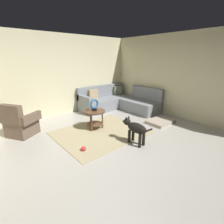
{
  "coord_description": "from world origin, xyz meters",
  "views": [
    {
      "loc": [
        -2.35,
        -2.7,
        1.95
      ],
      "look_at": [
        0.45,
        0.6,
        0.55
      ],
      "focal_mm": 27.25,
      "sensor_mm": 36.0,
      "label": 1
    }
  ],
  "objects_px": {
    "side_table": "(95,115)",
    "dog": "(135,129)",
    "dog_bed_mat": "(160,122)",
    "dog_toy_ball": "(84,149)",
    "torus_sculpture": "(94,105)",
    "sectional_couch": "(118,102)",
    "armchair": "(20,124)"
  },
  "relations": [
    {
      "from": "dog",
      "to": "dog_toy_ball",
      "type": "bearing_deg",
      "value": 153.4
    },
    {
      "from": "sectional_couch",
      "to": "side_table",
      "type": "distance_m",
      "value": 2.06
    },
    {
      "from": "side_table",
      "to": "dog_toy_ball",
      "type": "height_order",
      "value": "side_table"
    },
    {
      "from": "side_table",
      "to": "torus_sculpture",
      "type": "xyz_separation_m",
      "value": [
        -0.0,
        -0.0,
        0.29
      ]
    },
    {
      "from": "armchair",
      "to": "dog_toy_ball",
      "type": "height_order",
      "value": "armchair"
    },
    {
      "from": "torus_sculpture",
      "to": "dog_bed_mat",
      "type": "bearing_deg",
      "value": -28.06
    },
    {
      "from": "sectional_couch",
      "to": "side_table",
      "type": "height_order",
      "value": "sectional_couch"
    },
    {
      "from": "dog_bed_mat",
      "to": "dog",
      "type": "relative_size",
      "value": 0.94
    },
    {
      "from": "side_table",
      "to": "dog",
      "type": "xyz_separation_m",
      "value": [
        0.22,
        -1.33,
        -0.04
      ]
    },
    {
      "from": "torus_sculpture",
      "to": "dog",
      "type": "height_order",
      "value": "torus_sculpture"
    },
    {
      "from": "torus_sculpture",
      "to": "dog",
      "type": "distance_m",
      "value": 1.39
    },
    {
      "from": "dog",
      "to": "armchair",
      "type": "bearing_deg",
      "value": 128.11
    },
    {
      "from": "dog_bed_mat",
      "to": "dog_toy_ball",
      "type": "xyz_separation_m",
      "value": [
        -2.69,
        0.11,
        0.01
      ]
    },
    {
      "from": "torus_sculpture",
      "to": "dog_bed_mat",
      "type": "xyz_separation_m",
      "value": [
        1.8,
        -0.96,
        -0.67
      ]
    },
    {
      "from": "armchair",
      "to": "dog_toy_ball",
      "type": "bearing_deg",
      "value": -6.3
    },
    {
      "from": "armchair",
      "to": "dog",
      "type": "xyz_separation_m",
      "value": [
        1.93,
        -2.19,
        0.05
      ]
    },
    {
      "from": "armchair",
      "to": "dog",
      "type": "distance_m",
      "value": 2.92
    },
    {
      "from": "dog_bed_mat",
      "to": "dog",
      "type": "height_order",
      "value": "dog"
    },
    {
      "from": "sectional_couch",
      "to": "dog_toy_ball",
      "type": "relative_size",
      "value": 20.86
    },
    {
      "from": "torus_sculpture",
      "to": "dog_bed_mat",
      "type": "relative_size",
      "value": 0.41
    },
    {
      "from": "side_table",
      "to": "torus_sculpture",
      "type": "relative_size",
      "value": 1.84
    },
    {
      "from": "side_table",
      "to": "dog_toy_ball",
      "type": "distance_m",
      "value": 1.29
    },
    {
      "from": "armchair",
      "to": "side_table",
      "type": "relative_size",
      "value": 1.66
    },
    {
      "from": "armchair",
      "to": "torus_sculpture",
      "type": "xyz_separation_m",
      "value": [
        1.72,
        -0.87,
        0.39
      ]
    },
    {
      "from": "armchair",
      "to": "dog",
      "type": "relative_size",
      "value": 1.17
    },
    {
      "from": "sectional_couch",
      "to": "dog_toy_ball",
      "type": "distance_m",
      "value": 3.27
    },
    {
      "from": "dog",
      "to": "dog_toy_ball",
      "type": "xyz_separation_m",
      "value": [
        -1.11,
        0.48,
        -0.32
      ]
    },
    {
      "from": "dog_toy_ball",
      "to": "side_table",
      "type": "bearing_deg",
      "value": 43.5
    },
    {
      "from": "dog_bed_mat",
      "to": "dog",
      "type": "xyz_separation_m",
      "value": [
        -1.58,
        -0.37,
        0.33
      ]
    },
    {
      "from": "dog_bed_mat",
      "to": "dog_toy_ball",
      "type": "distance_m",
      "value": 2.69
    },
    {
      "from": "sectional_couch",
      "to": "torus_sculpture",
      "type": "xyz_separation_m",
      "value": [
        -1.8,
        -0.98,
        0.42
      ]
    },
    {
      "from": "sectional_couch",
      "to": "armchair",
      "type": "distance_m",
      "value": 3.52
    }
  ]
}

